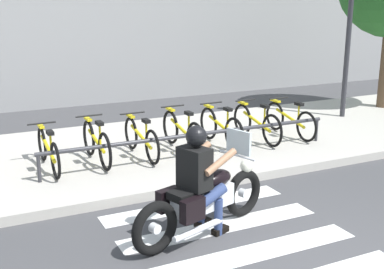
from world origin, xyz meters
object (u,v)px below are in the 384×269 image
at_px(rider, 199,173).
at_px(bicycle_5, 257,123).
at_px(bicycle_1, 96,143).
at_px(bicycle_3, 182,132).
at_px(motorcycle, 204,199).
at_px(bicycle_2, 141,138).
at_px(street_lamp, 351,3).
at_px(bicycle_6, 290,120).
at_px(bike_rack, 195,136).
at_px(bicycle_4, 221,127).
at_px(bicycle_0, 48,150).

height_order(rider, bicycle_5, rider).
distance_m(bicycle_1, bicycle_3, 1.64).
distance_m(motorcycle, bicycle_1, 3.03).
relative_size(bicycle_2, bicycle_3, 0.96).
relative_size(bicycle_1, street_lamp, 0.34).
bearing_deg(rider, bicycle_1, 99.42).
xyz_separation_m(bicycle_2, bicycle_6, (3.28, -0.00, 0.00)).
bearing_deg(bicycle_2, street_lamp, 9.37).
relative_size(bicycle_3, bicycle_6, 1.04).
bearing_deg(bicycle_6, bicycle_2, 180.00).
bearing_deg(bicycle_1, bicycle_2, 0.08).
xyz_separation_m(bicycle_1, bike_rack, (1.64, -0.55, 0.07)).
xyz_separation_m(motorcycle, bicycle_1, (-0.57, 2.97, 0.04)).
distance_m(motorcycle, bicycle_3, 3.16).
bearing_deg(bicycle_5, motorcycle, -132.37).
xyz_separation_m(bicycle_2, bicycle_4, (1.64, -0.00, 0.02)).
bearing_deg(motorcycle, bicycle_2, 85.20).
bearing_deg(bicycle_0, bicycle_6, -0.01).
xyz_separation_m(rider, street_lamp, (5.86, 3.91, 1.98)).
xyz_separation_m(motorcycle, bicycle_6, (3.53, 2.97, 0.03)).
height_order(bicycle_4, street_lamp, street_lamp).
xyz_separation_m(bicycle_2, street_lamp, (5.54, 0.91, 2.33)).
height_order(bicycle_3, bicycle_5, bicycle_3).
distance_m(bicycle_1, street_lamp, 6.83).
bearing_deg(street_lamp, bicycle_6, -157.93).
height_order(motorcycle, street_lamp, street_lamp).
bearing_deg(bicycle_2, bicycle_3, -0.07).
bearing_deg(bicycle_4, bicycle_3, 179.99).
relative_size(rider, street_lamp, 0.31).
bearing_deg(rider, bicycle_5, 47.06).
xyz_separation_m(motorcycle, bicycle_3, (1.07, 2.97, 0.05)).
bearing_deg(bicycle_2, bicycle_1, -179.92).
xyz_separation_m(motorcycle, bicycle_5, (2.71, 2.97, 0.04)).
bearing_deg(bicycle_6, street_lamp, 22.07).
bearing_deg(motorcycle, rider, -164.49).
xyz_separation_m(bicycle_0, bike_rack, (2.46, -0.56, 0.09)).
bearing_deg(bicycle_5, street_lamp, 16.56).
distance_m(bicycle_1, bicycle_2, 0.82).
bearing_deg(bicycle_5, bicycle_6, 0.04).
bearing_deg(street_lamp, bicycle_4, -166.78).
bearing_deg(bike_rack, bicycle_1, 161.36).
xyz_separation_m(bicycle_3, street_lamp, (4.72, 0.91, 2.31)).
bearing_deg(bicycle_6, bicycle_4, -179.96).
height_order(bicycle_6, bike_rack, bicycle_6).
bearing_deg(bicycle_5, rider, -132.94).
bearing_deg(bicycle_4, bicycle_2, 179.96).
xyz_separation_m(bicycle_2, bicycle_3, (0.82, -0.00, 0.02)).
relative_size(bicycle_4, bike_rack, 0.30).
bearing_deg(bicycle_4, bicycle_6, 0.04).
relative_size(bicycle_4, street_lamp, 0.35).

